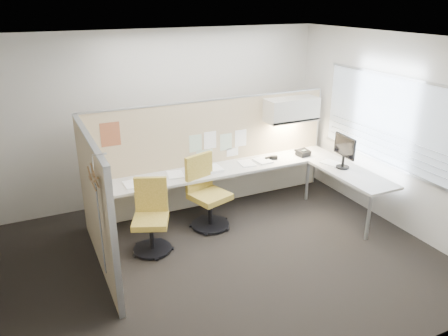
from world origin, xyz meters
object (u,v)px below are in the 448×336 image
desk (246,175)px  chair_right (206,195)px  monitor (344,150)px  chair_left (151,218)px  phone (303,153)px

desk → chair_right: bearing=-165.4°
monitor → chair_right: bearing=82.8°
chair_left → chair_right: bearing=40.2°
chair_right → monitor: (2.15, -0.45, 0.53)m
desk → chair_right: (-0.78, -0.20, -0.10)m
chair_left → phone: 2.92m
chair_left → desk: bearing=38.9°
chair_left → chair_right: 0.98m
phone → chair_left: bearing=-176.1°
desk → chair_left: bearing=-163.8°
chair_left → monitor: monitor is taller
desk → chair_left: (-1.72, -0.50, -0.14)m
monitor → chair_left: bearing=91.7°
desk → chair_left: 1.79m
desk → monitor: 1.58m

